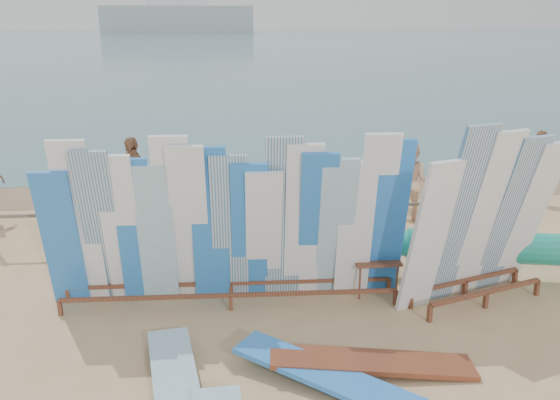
{
  "coord_description": "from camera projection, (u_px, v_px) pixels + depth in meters",
  "views": [
    {
      "loc": [
        0.48,
        -8.27,
        4.45
      ],
      "look_at": [
        1.53,
        2.5,
        1.13
      ],
      "focal_mm": 38.0,
      "sensor_mm": 36.0,
      "label": 1
    }
  ],
  "objects": [
    {
      "name": "ground",
      "position": [
        197.0,
        320.0,
        9.13
      ],
      "size": [
        160.0,
        160.0,
        0.0
      ],
      "primitive_type": "plane",
      "color": "tan",
      "rests_on": "ground"
    },
    {
      "name": "ocean",
      "position": [
        218.0,
        39.0,
        130.9
      ],
      "size": [
        320.0,
        240.0,
        0.02
      ],
      "primitive_type": "cube",
      "color": "#406872",
      "rests_on": "ground"
    },
    {
      "name": "wet_sand_strip",
      "position": [
        207.0,
        191.0,
        15.98
      ],
      "size": [
        40.0,
        2.6,
        0.01
      ],
      "primitive_type": "cube",
      "color": "#84674A",
      "rests_on": "ground"
    },
    {
      "name": "distant_ship",
      "position": [
        178.0,
        15.0,
        177.68
      ],
      "size": [
        45.0,
        8.0,
        14.0
      ],
      "color": "#999EA3",
      "rests_on": "ocean"
    },
    {
      "name": "fence",
      "position": [
        201.0,
        219.0,
        11.8
      ],
      "size": [
        12.08,
        0.08,
        0.9
      ],
      "color": "#6B5C51",
      "rests_on": "ground"
    },
    {
      "name": "main_surfboard_rack",
      "position": [
        230.0,
        229.0,
        9.29
      ],
      "size": [
        5.71,
        0.98,
        2.86
      ],
      "rotation": [
        0.0,
        0.0,
        -0.03
      ],
      "color": "brown",
      "rests_on": "ground"
    },
    {
      "name": "side_surfboard_rack",
      "position": [
        483.0,
        223.0,
        9.32
      ],
      "size": [
        2.72,
        1.57,
        3.03
      ],
      "rotation": [
        0.0,
        0.0,
        0.33
      ],
      "color": "brown",
      "rests_on": "ground"
    },
    {
      "name": "outrigger_canoe",
      "position": [
        528.0,
        251.0,
        10.35
      ],
      "size": [
        6.23,
        1.84,
        0.89
      ],
      "rotation": [
        0.0,
        0.0,
        -0.21
      ],
      "color": "brown",
      "rests_on": "ground"
    },
    {
      "name": "vendor_table",
      "position": [
        375.0,
        275.0,
        9.93
      ],
      "size": [
        0.76,
        0.54,
        1.01
      ],
      "rotation": [
        0.0,
        0.0,
        -0.0
      ],
      "color": "brown",
      "rests_on": "ground"
    },
    {
      "name": "flat_board_a",
      "position": [
        177.0,
        398.0,
        7.25
      ],
      "size": [
        0.99,
        2.75,
        0.21
      ],
      "primitive_type": "cube",
      "rotation": [
        0.05,
        0.0,
        0.16
      ],
      "color": "#80B1CC",
      "rests_on": "ground"
    },
    {
      "name": "flat_board_d",
      "position": [
        334.0,
        389.0,
        7.43
      ],
      "size": [
        2.51,
        2.04,
        0.31
      ],
      "primitive_type": "cube",
      "rotation": [
        0.09,
        0.0,
        0.94
      ],
      "color": "blue",
      "rests_on": "ground"
    },
    {
      "name": "flat_board_c",
      "position": [
        372.0,
        371.0,
        7.81
      ],
      "size": [
        2.73,
        0.78,
        0.27
      ],
      "primitive_type": "cube",
      "rotation": [
        0.08,
        0.0,
        1.49
      ],
      "color": "brown",
      "rests_on": "ground"
    },
    {
      "name": "beach_chair_left",
      "position": [
        175.0,
        220.0,
        12.77
      ],
      "size": [
        0.82,
        0.83,
        0.95
      ],
      "rotation": [
        0.0,
        0.0,
        -0.49
      ],
      "color": "#AF121F",
      "rests_on": "ground"
    },
    {
      "name": "beach_chair_right",
      "position": [
        278.0,
        217.0,
        12.97
      ],
      "size": [
        0.74,
        0.75,
        0.96
      ],
      "rotation": [
        0.0,
        0.0,
        0.24
      ],
      "color": "#AF121F",
      "rests_on": "ground"
    },
    {
      "name": "stroller",
      "position": [
        297.0,
        213.0,
        12.74
      ],
      "size": [
        0.79,
        0.95,
        1.11
      ],
      "rotation": [
        0.0,
        0.0,
        0.33
      ],
      "color": "#AF121F",
      "rests_on": "ground"
    },
    {
      "name": "beachgoer_10",
      "position": [
        538.0,
        167.0,
        14.63
      ],
      "size": [
        1.1,
        1.09,
        1.85
      ],
      "primitive_type": "imported",
      "rotation": [
        0.0,
        0.0,
        2.37
      ],
      "color": "#8C6042",
      "rests_on": "ground"
    },
    {
      "name": "beachgoer_extra_0",
      "position": [
        499.0,
        168.0,
        15.16
      ],
      "size": [
        1.1,
        0.69,
        1.58
      ],
      "primitive_type": "imported",
      "rotation": [
        0.0,
        0.0,
        6.0
      ],
      "color": "tan",
      "rests_on": "ground"
    },
    {
      "name": "beachgoer_7",
      "position": [
        396.0,
        172.0,
        14.38
      ],
      "size": [
        0.72,
        0.53,
        1.78
      ],
      "primitive_type": "imported",
      "rotation": [
        0.0,
        0.0,
        3.44
      ],
      "color": "#8C6042",
      "rests_on": "ground"
    },
    {
      "name": "beachgoer_4",
      "position": [
        133.0,
        177.0,
        13.74
      ],
      "size": [
        1.0,
        1.18,
        1.87
      ],
      "primitive_type": "imported",
      "rotation": [
        0.0,
        0.0,
        5.3
      ],
      "color": "#8C6042",
      "rests_on": "ground"
    },
    {
      "name": "beachgoer_6",
      "position": [
        308.0,
        197.0,
        12.6
      ],
      "size": [
        0.88,
        0.57,
        1.65
      ],
      "primitive_type": "imported",
      "rotation": [
        0.0,
        0.0,
        2.89
      ],
      "color": "tan",
      "rests_on": "ground"
    },
    {
      "name": "beachgoer_8",
      "position": [
        411.0,
        183.0,
        13.28
      ],
      "size": [
        0.98,
        0.82,
        1.83
      ],
      "primitive_type": "imported",
      "rotation": [
        0.0,
        0.0,
        5.75
      ],
      "color": "beige",
      "rests_on": "ground"
    }
  ]
}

